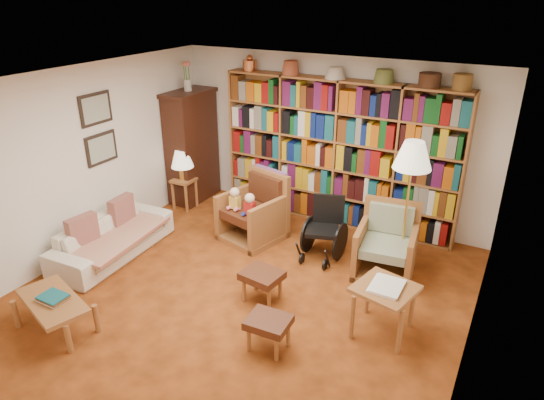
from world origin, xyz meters
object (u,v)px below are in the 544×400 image
Objects in this scene: sofa at (112,238)px; coffee_table at (53,303)px; footstool_a at (262,277)px; side_table_lamp at (184,187)px; wheelchair at (324,230)px; floor_lamp at (412,161)px; armchair_leather at (256,211)px; armchair_sage at (388,246)px; footstool_b at (269,324)px; side_table_papers at (385,294)px.

coffee_table is (0.64, -1.46, 0.07)m from sofa.
footstool_a is 0.49× the size of coffee_table.
side_table_lamp is 2.66m from wheelchair.
wheelchair is at bearing -172.42° from floor_lamp.
wheelchair is at bearing -2.57° from armchair_leather.
wheelchair is (-0.86, -0.04, 0.05)m from armchair_sage.
wheelchair is at bearing -7.23° from side_table_lamp.
armchair_leather reaches higher than side_table_lamp.
footstool_a is at bearing 42.50° from coffee_table.
footstool_b is at bearing -105.52° from sofa.
floor_lamp reaches higher than side_table_lamp.
armchair_leather is at bearing 177.43° from wheelchair.
floor_lamp is at bearing 2.33° from armchair_leather.
armchair_leather reaches higher than footstool_a.
side_table_papers is 3.49m from coffee_table.
armchair_sage reaches higher than wheelchair.
wheelchair is 1.33m from footstool_a.
side_table_lamp is 3.70m from footstool_b.
side_table_papers is (2.28, -1.25, 0.09)m from armchair_leather.
floor_lamp is 4.32m from coffee_table.
armchair_sage is at bearing -4.77° from side_table_lamp.
sofa is 4.06m from floor_lamp.
floor_lamp reaches higher than footstool_a.
armchair_sage is 1.29m from side_table_papers.
footstool_a is 2.26m from coffee_table.
sofa is 2.85m from footstool_b.
armchair_leather reaches higher than wheelchair.
coffee_table is at bearing -133.76° from armchair_sage.
footstool_a is at bearing -91.27° from sofa.
wheelchair reaches higher than coffee_table.
footstool_b is at bearing 21.53° from coffee_table.
side_table_lamp reaches higher than coffee_table.
armchair_leather is 2.21× the size of footstool_b.
sofa is 3.67× the size of footstool_a.
footstool_a is (0.87, -1.35, -0.09)m from armchair_leather.
sofa is 3.53× the size of side_table_lamp.
coffee_table is (-2.14, -0.84, 0.04)m from footstool_b.
side_table_papers is (3.72, 0.18, 0.22)m from sofa.
armchair_sage reaches higher than side_table_lamp.
side_table_lamp is 3.51m from armchair_sage.
side_table_lamp is at bearing 172.77° from wheelchair.
wheelchair is 0.85× the size of coffee_table.
sofa is at bearing 167.45° from footstool_b.
sofa is at bearing -157.00° from floor_lamp.
side_table_papers is at bearing -83.06° from floor_lamp.
coffee_table is at bearing -151.96° from side_table_papers.
armchair_sage is 0.86m from wheelchair.
side_table_papers is at bearing -90.25° from sofa.
sofa reaches higher than coffee_table.
floor_lamp is (0.16, 0.09, 1.16)m from armchair_sage.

